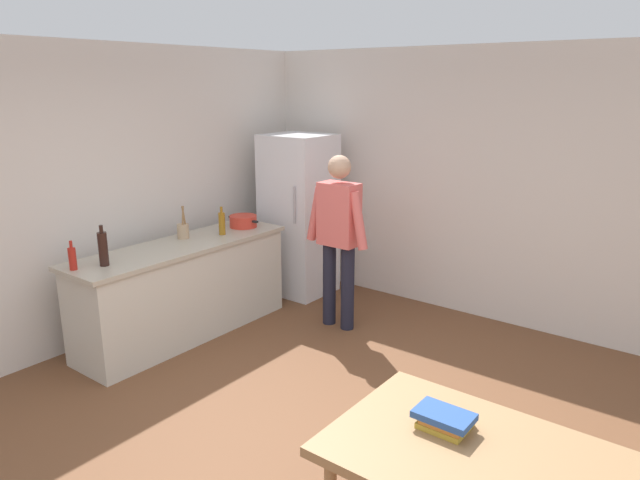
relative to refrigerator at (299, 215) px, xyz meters
The scene contains 13 objects.
ground_plane 3.19m from the refrigerator, 51.63° to the right, with size 14.00×14.00×0.00m, color brown.
wall_back 2.04m from the refrigerator, 17.53° to the left, with size 6.40×0.12×2.70m, color silver.
wall_left 2.35m from the refrigerator, 107.65° to the right, with size 0.12×5.60×2.70m, color silver.
kitchen_counter 1.66m from the refrigerator, 93.58° to the right, with size 0.64×2.20×0.90m.
refrigerator is the anchor object (origin of this frame).
person 1.10m from the refrigerator, 30.23° to the right, with size 0.70×0.22×1.70m.
dining_table 4.27m from the refrigerator, 39.29° to the right, with size 1.40×0.90×0.75m.
cooking_pot 0.78m from the refrigerator, 97.92° to the right, with size 0.40×0.28×0.12m.
utensil_jar 1.47m from the refrigerator, 99.40° to the right, with size 0.11×0.11×0.32m.
bottle_oil_amber 1.13m from the refrigerator, 92.58° to the right, with size 0.06×0.06×0.28m.
bottle_sauce_red 2.62m from the refrigerator, 93.98° to the right, with size 0.06×0.06×0.24m.
bottle_wine_dark 2.40m from the refrigerator, 91.99° to the right, with size 0.08×0.08×0.34m.
book_stack 4.02m from the refrigerator, 40.51° to the right, with size 0.27×0.21×0.09m.
Camera 1 is at (2.17, -2.51, 2.36)m, focal length 32.54 mm.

